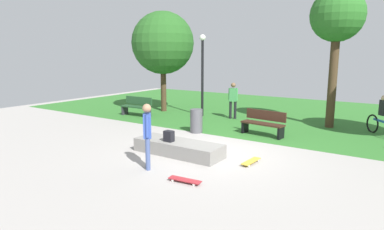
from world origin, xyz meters
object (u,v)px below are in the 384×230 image
at_px(concrete_ledge, 178,148).
at_px(pedestrian_with_backpack, 233,97).
at_px(trash_bin, 196,121).
at_px(skateboard_by_ledge, 185,180).
at_px(park_bench_near_lamppost, 263,123).
at_px(park_bench_far_right, 137,106).
at_px(cyclist_on_bicycle, 382,119).
at_px(tree_young_birch, 337,18).
at_px(tree_tall_oak, 163,43).
at_px(skater_performing_trick, 147,131).
at_px(lamp_post, 202,67).
at_px(backpack_on_ledge, 169,136).
at_px(skateboard_spare, 251,161).

distance_m(concrete_ledge, pedestrian_with_backpack, 6.10).
height_order(concrete_ledge, trash_bin, trash_bin).
xyz_separation_m(concrete_ledge, skateboard_by_ledge, (1.44, -1.71, -0.13)).
height_order(park_bench_near_lamppost, park_bench_far_right, same).
height_order(park_bench_far_right, cyclist_on_bicycle, cyclist_on_bicycle).
bearing_deg(cyclist_on_bicycle, tree_young_birch, 166.76).
relative_size(skateboard_by_ledge, tree_tall_oak, 0.16).
distance_m(tree_young_birch, trash_bin, 6.72).
relative_size(skater_performing_trick, park_bench_far_right, 1.06).
distance_m(skateboard_by_ledge, trash_bin, 5.07).
relative_size(tree_tall_oak, lamp_post, 1.32).
xyz_separation_m(tree_young_birch, trash_bin, (-3.99, -3.79, -3.86)).
xyz_separation_m(backpack_on_ledge, skateboard_spare, (2.36, 0.58, -0.49)).
xyz_separation_m(skater_performing_trick, tree_tall_oak, (-5.28, 7.23, 2.49)).
xyz_separation_m(backpack_on_ledge, cyclist_on_bicycle, (4.99, 6.17, 0.07)).
xyz_separation_m(park_bench_near_lamppost, tree_young_birch, (1.71, 2.82, 3.82)).
bearing_deg(tree_tall_oak, pedestrian_with_backpack, 2.11).
bearing_deg(concrete_ledge, trash_bin, 112.51).
relative_size(skateboard_spare, lamp_post, 0.21).
bearing_deg(skateboard_by_ledge, concrete_ledge, 130.06).
xyz_separation_m(skateboard_by_ledge, park_bench_near_lamppost, (-0.25, 5.34, 0.42)).
bearing_deg(skateboard_spare, tree_tall_oak, 143.78).
xyz_separation_m(concrete_ledge, tree_young_birch, (2.89, 6.44, 4.11)).
height_order(park_bench_near_lamppost, lamp_post, lamp_post).
relative_size(skateboard_by_ledge, skateboard_spare, 1.01).
xyz_separation_m(tree_tall_oak, cyclist_on_bicycle, (9.96, 0.22, -2.85)).
bearing_deg(park_bench_far_right, tree_tall_oak, 83.75).
bearing_deg(park_bench_far_right, skater_performing_trick, -44.72).
bearing_deg(skateboard_by_ledge, trash_bin, 120.18).
relative_size(backpack_on_ledge, pedestrian_with_backpack, 0.19).
xyz_separation_m(park_bench_near_lamppost, trash_bin, (-2.29, -0.97, -0.03)).
xyz_separation_m(skateboard_spare, tree_young_birch, (0.74, 6.03, 4.24)).
bearing_deg(park_bench_near_lamppost, skateboard_by_ledge, -87.28).
bearing_deg(skateboard_by_ledge, park_bench_near_lamppost, 92.72).
height_order(skateboard_spare, tree_young_birch, tree_young_birch).
relative_size(backpack_on_ledge, park_bench_far_right, 0.20).
height_order(skateboard_spare, cyclist_on_bicycle, cyclist_on_bicycle).
bearing_deg(backpack_on_ledge, tree_young_birch, -113.87).
bearing_deg(skateboard_by_ledge, skateboard_spare, 71.58).
distance_m(skater_performing_trick, park_bench_near_lamppost, 5.22).
height_order(skateboard_by_ledge, tree_young_birch, tree_young_birch).
height_order(park_bench_far_right, pedestrian_with_backpack, pedestrian_with_backpack).
bearing_deg(concrete_ledge, tree_young_birch, 65.82).
bearing_deg(park_bench_far_right, tree_young_birch, 16.65).
distance_m(backpack_on_ledge, tree_tall_oak, 8.29).
height_order(concrete_ledge, backpack_on_ledge, backpack_on_ledge).
height_order(tree_young_birch, lamp_post, tree_young_birch).
bearing_deg(cyclist_on_bicycle, tree_tall_oak, -178.73).
relative_size(concrete_ledge, tree_tall_oak, 0.54).
distance_m(concrete_ledge, skateboard_spare, 2.19).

